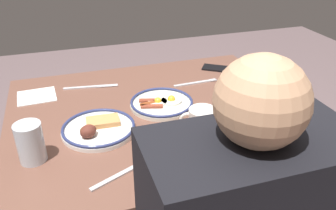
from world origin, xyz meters
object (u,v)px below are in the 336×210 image
(plate_near_main, at_px, (162,103))
(plate_far_companion, at_px, (97,128))
(butter_knife, at_px, (91,87))
(fork_far, at_px, (121,174))
(fork_near, at_px, (196,83))
(cell_phone, at_px, (218,68))
(paper_napkin, at_px, (37,96))
(drinking_glass, at_px, (31,144))
(plate_center_pancakes, at_px, (258,108))
(coffee_mug, at_px, (202,121))

(plate_near_main, relative_size, plate_far_companion, 0.97)
(plate_near_main, height_order, butter_knife, plate_near_main)
(plate_far_companion, bearing_deg, fork_far, 97.46)
(butter_knife, bearing_deg, plate_near_main, 133.76)
(plate_near_main, relative_size, fork_near, 1.20)
(plate_far_companion, bearing_deg, fork_near, -150.18)
(plate_near_main, xyz_separation_m, butter_knife, (0.24, -0.25, -0.01))
(butter_knife, bearing_deg, plate_far_companion, 86.71)
(cell_phone, height_order, paper_napkin, cell_phone)
(drinking_glass, xyz_separation_m, fork_far, (-0.24, 0.15, -0.05))
(plate_center_pancakes, height_order, plate_far_companion, plate_center_pancakes)
(plate_center_pancakes, xyz_separation_m, fork_far, (0.56, 0.19, -0.02))
(plate_far_companion, xyz_separation_m, paper_napkin, (0.20, -0.35, -0.01))
(cell_phone, relative_size, paper_napkin, 0.96)
(paper_napkin, height_order, fork_near, fork_near)
(plate_center_pancakes, relative_size, fork_near, 1.12)
(plate_center_pancakes, relative_size, drinking_glass, 1.84)
(cell_phone, height_order, fork_near, cell_phone)
(coffee_mug, xyz_separation_m, butter_knife, (0.31, -0.48, -0.04))
(paper_napkin, bearing_deg, fork_far, 111.51)
(coffee_mug, relative_size, fork_near, 0.59)
(cell_phone, xyz_separation_m, paper_napkin, (0.83, 0.04, -0.00))
(drinking_glass, height_order, paper_napkin, drinking_glass)
(plate_center_pancakes, distance_m, drinking_glass, 0.80)
(fork_near, bearing_deg, cell_phone, -142.82)
(cell_phone, xyz_separation_m, fork_near, (0.16, 0.12, -0.00))
(plate_near_main, height_order, paper_napkin, plate_near_main)
(coffee_mug, bearing_deg, plate_far_companion, -18.52)
(plate_near_main, bearing_deg, drinking_glass, 24.18)
(cell_phone, distance_m, butter_knife, 0.61)
(cell_phone, bearing_deg, fork_near, 71.54)
(coffee_mug, distance_m, paper_napkin, 0.71)
(plate_center_pancakes, height_order, coffee_mug, coffee_mug)
(fork_near, bearing_deg, paper_napkin, -6.68)
(fork_far, bearing_deg, plate_far_companion, -82.54)
(plate_far_companion, relative_size, cell_phone, 1.75)
(drinking_glass, height_order, fork_near, drinking_glass)
(plate_near_main, bearing_deg, cell_phone, -143.00)
(plate_near_main, height_order, coffee_mug, coffee_mug)
(fork_near, bearing_deg, fork_far, 49.76)
(paper_napkin, relative_size, fork_near, 0.73)
(butter_knife, bearing_deg, paper_napkin, 5.51)
(cell_phone, bearing_deg, paper_napkin, 37.38)
(plate_center_pancakes, bearing_deg, plate_near_main, -27.35)
(fork_far, bearing_deg, drinking_glass, -32.32)
(paper_napkin, xyz_separation_m, fork_far, (-0.23, 0.59, 0.00))
(plate_far_companion, bearing_deg, coffee_mug, 161.48)
(cell_phone, bearing_deg, coffee_mug, 94.03)
(butter_knife, bearing_deg, fork_far, 91.04)
(plate_center_pancakes, height_order, butter_knife, plate_center_pancakes)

